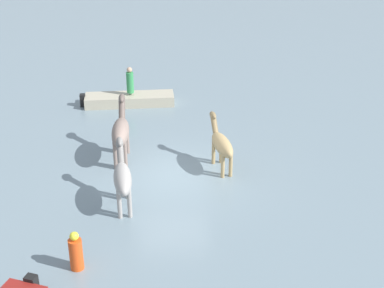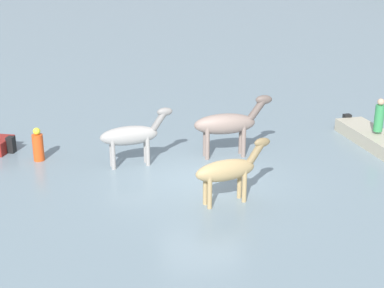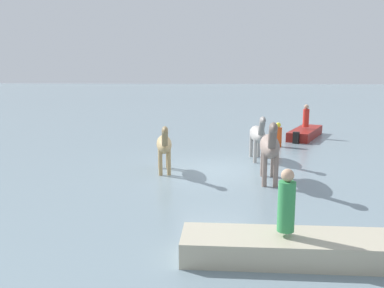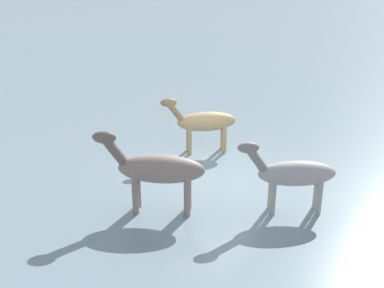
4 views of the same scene
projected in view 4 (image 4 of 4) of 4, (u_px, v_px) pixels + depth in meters
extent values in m
plane|color=gray|center=(214.00, 178.00, 14.57)|extent=(184.09, 184.09, 0.00)
ellipsoid|color=gray|center=(161.00, 169.00, 12.52)|extent=(0.72, 2.11, 0.70)
cylinder|color=gray|center=(135.00, 193.00, 12.65)|extent=(0.15, 0.15, 1.15)
cylinder|color=gray|center=(138.00, 186.00, 12.96)|extent=(0.15, 0.15, 1.15)
cylinder|color=gray|center=(187.00, 195.00, 12.56)|extent=(0.15, 0.15, 1.15)
cylinder|color=gray|center=(188.00, 188.00, 12.86)|extent=(0.15, 0.15, 1.15)
cylinder|color=#63544C|center=(114.00, 150.00, 12.42)|extent=(0.27, 0.65, 0.77)
ellipsoid|color=#63544C|center=(104.00, 137.00, 12.31)|extent=(0.27, 0.58, 0.31)
ellipsoid|color=#9E9993|center=(297.00, 173.00, 12.58)|extent=(0.68, 1.90, 0.63)
cylinder|color=#9E9993|center=(273.00, 196.00, 12.63)|extent=(0.14, 0.14, 1.03)
cylinder|color=#9E9993|center=(271.00, 190.00, 12.91)|extent=(0.14, 0.14, 1.03)
cylinder|color=#9E9993|center=(320.00, 195.00, 12.67)|extent=(0.14, 0.14, 1.03)
cylinder|color=#9E9993|center=(317.00, 189.00, 12.94)|extent=(0.14, 0.14, 1.03)
cylinder|color=slate|center=(256.00, 159.00, 12.38)|extent=(0.25, 0.59, 0.69)
ellipsoid|color=slate|center=(248.00, 148.00, 12.26)|extent=(0.25, 0.53, 0.28)
ellipsoid|color=tan|center=(207.00, 121.00, 15.77)|extent=(0.82, 1.83, 0.60)
cylinder|color=tan|center=(190.00, 139.00, 15.78)|extent=(0.13, 0.13, 0.98)
cylinder|color=tan|center=(188.00, 136.00, 16.04)|extent=(0.13, 0.13, 0.98)
cylinder|color=tan|center=(224.00, 137.00, 15.91)|extent=(0.13, 0.13, 0.98)
cylinder|color=tan|center=(223.00, 134.00, 16.17)|extent=(0.13, 0.13, 0.98)
cylinder|color=olive|center=(175.00, 111.00, 15.50)|extent=(0.30, 0.57, 0.65)
ellipsoid|color=olive|center=(169.00, 103.00, 15.36)|extent=(0.29, 0.51, 0.26)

